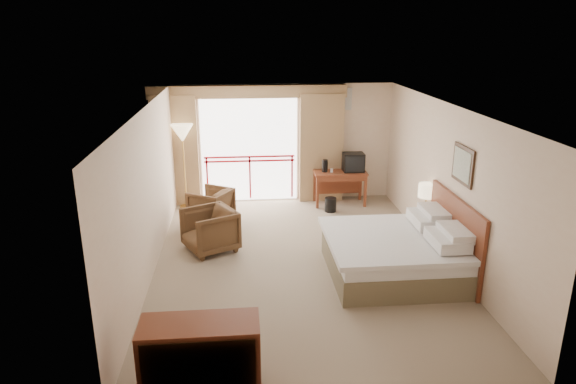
{
  "coord_description": "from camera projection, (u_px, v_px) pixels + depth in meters",
  "views": [
    {
      "loc": [
        -0.99,
        -8.09,
        3.92
      ],
      "look_at": [
        -0.19,
        0.4,
        1.16
      ],
      "focal_mm": 32.0,
      "sensor_mm": 36.0,
      "label": 1
    }
  ],
  "objects": [
    {
      "name": "curtain_left",
      "position": [
        176.0,
        151.0,
        11.53
      ],
      "size": [
        1.0,
        0.26,
        2.5
      ],
      "primitive_type": "cube",
      "color": "olive",
      "rests_on": "wall_back"
    },
    {
      "name": "wall_left",
      "position": [
        149.0,
        193.0,
        8.32
      ],
      "size": [
        0.0,
        7.0,
        7.0
      ],
      "primitive_type": "plane",
      "rotation": [
        1.57,
        0.0,
        1.57
      ],
      "color": "beige",
      "rests_on": "ground"
    },
    {
      "name": "balcony_railing",
      "position": [
        250.0,
        167.0,
        11.92
      ],
      "size": [
        2.09,
        0.03,
        1.02
      ],
      "color": "#AC0E1A",
      "rests_on": "wall_back"
    },
    {
      "name": "framed_art",
      "position": [
        463.0,
        165.0,
        8.04
      ],
      "size": [
        0.04,
        0.72,
        0.6
      ],
      "color": "black",
      "rests_on": "wall_right"
    },
    {
      "name": "side_table",
      "position": [
        198.0,
        218.0,
        10.05
      ],
      "size": [
        0.46,
        0.46,
        0.5
      ],
      "rotation": [
        0.0,
        0.0,
        0.1
      ],
      "color": "black",
      "rests_on": "floor"
    },
    {
      "name": "ceiling",
      "position": [
        302.0,
        107.0,
        8.13
      ],
      "size": [
        7.0,
        7.0,
        0.0
      ],
      "primitive_type": "plane",
      "rotation": [
        3.14,
        0.0,
        0.0
      ],
      "color": "white",
      "rests_on": "wall_back"
    },
    {
      "name": "floor_lamp",
      "position": [
        182.0,
        136.0,
        11.17
      ],
      "size": [
        0.48,
        0.48,
        1.9
      ],
      "rotation": [
        0.0,
        0.0,
        -0.16
      ],
      "color": "tan",
      "rests_on": "floor"
    },
    {
      "name": "headboard",
      "position": [
        454.0,
        236.0,
        8.41
      ],
      "size": [
        0.06,
        2.1,
        1.3
      ],
      "primitive_type": "cube",
      "color": "#612412",
      "rests_on": "wall_right"
    },
    {
      "name": "cup",
      "position": [
        332.0,
        170.0,
        11.58
      ],
      "size": [
        0.08,
        0.08,
        0.09
      ],
      "primitive_type": "cylinder",
      "rotation": [
        0.0,
        0.0,
        -0.26
      ],
      "color": "white",
      "rests_on": "desk"
    },
    {
      "name": "wall_front",
      "position": [
        342.0,
        291.0,
        5.23
      ],
      "size": [
        5.0,
        0.0,
        5.0
      ],
      "primitive_type": "plane",
      "rotation": [
        -1.57,
        0.0,
        0.0
      ],
      "color": "beige",
      "rests_on": "ground"
    },
    {
      "name": "book",
      "position": [
        198.0,
        210.0,
        10.0
      ],
      "size": [
        0.19,
        0.25,
        0.02
      ],
      "primitive_type": "imported",
      "rotation": [
        0.0,
        0.0,
        0.05
      ],
      "color": "white",
      "rests_on": "side_table"
    },
    {
      "name": "bed",
      "position": [
        396.0,
        253.0,
        8.41
      ],
      "size": [
        2.13,
        2.06,
        0.97
      ],
      "color": "brown",
      "rests_on": "floor"
    },
    {
      "name": "coffee_maker",
      "position": [
        325.0,
        166.0,
        11.58
      ],
      "size": [
        0.14,
        0.14,
        0.29
      ],
      "primitive_type": "cylinder",
      "rotation": [
        0.0,
        0.0,
        0.04
      ],
      "color": "black",
      "rests_on": "desk"
    },
    {
      "name": "valance",
      "position": [
        248.0,
        92.0,
        11.31
      ],
      "size": [
        4.4,
        0.22,
        0.28
      ],
      "primitive_type": "cube",
      "color": "olive",
      "rests_on": "wall_back"
    },
    {
      "name": "wastebasket",
      "position": [
        330.0,
        205.0,
        11.36
      ],
      "size": [
        0.31,
        0.31,
        0.32
      ],
      "primitive_type": "cylinder",
      "rotation": [
        0.0,
        0.0,
        -0.24
      ],
      "color": "black",
      "rests_on": "floor"
    },
    {
      "name": "hvac_vent",
      "position": [
        341.0,
        99.0,
        11.64
      ],
      "size": [
        0.5,
        0.04,
        0.5
      ],
      "primitive_type": "cube",
      "color": "silver",
      "rests_on": "wall_back"
    },
    {
      "name": "table_lamp",
      "position": [
        427.0,
        191.0,
        9.46
      ],
      "size": [
        0.31,
        0.31,
        0.54
      ],
      "rotation": [
        0.0,
        0.0,
        -0.01
      ],
      "color": "tan",
      "rests_on": "nightstand"
    },
    {
      "name": "nightstand",
      "position": [
        424.0,
        229.0,
        9.63
      ],
      "size": [
        0.45,
        0.53,
        0.6
      ],
      "primitive_type": "cube",
      "rotation": [
        0.0,
        0.0,
        0.06
      ],
      "color": "#612412",
      "rests_on": "floor"
    },
    {
      "name": "phone",
      "position": [
        426.0,
        214.0,
        9.38
      ],
      "size": [
        0.18,
        0.14,
        0.08
      ],
      "primitive_type": "cube",
      "rotation": [
        0.0,
        0.0,
        0.02
      ],
      "color": "black",
      "rests_on": "nightstand"
    },
    {
      "name": "armchair_near",
      "position": [
        211.0,
        250.0,
        9.43
      ],
      "size": [
        1.16,
        1.15,
        0.79
      ],
      "primitive_type": "imported",
      "rotation": [
        0.0,
        0.0,
        -1.1
      ],
      "color": "#492F1B",
      "rests_on": "floor"
    },
    {
      "name": "balcony_door",
      "position": [
        249.0,
        150.0,
        11.82
      ],
      "size": [
        2.4,
        0.0,
        2.4
      ],
      "primitive_type": "plane",
      "rotation": [
        1.57,
        0.0,
        0.0
      ],
      "color": "white",
      "rests_on": "wall_back"
    },
    {
      "name": "desk",
      "position": [
        339.0,
        178.0,
        11.76
      ],
      "size": [
        1.19,
        0.58,
        0.78
      ],
      "rotation": [
        0.0,
        0.0,
        -0.04
      ],
      "color": "#612412",
      "rests_on": "floor"
    },
    {
      "name": "armchair_far",
      "position": [
        212.0,
        221.0,
        10.85
      ],
      "size": [
        1.05,
        1.05,
        0.71
      ],
      "primitive_type": "imported",
      "rotation": [
        0.0,
        0.0,
        -2.11
      ],
      "color": "#492F1B",
      "rests_on": "floor"
    },
    {
      "name": "wall_right",
      "position": [
        447.0,
        184.0,
        8.77
      ],
      "size": [
        0.0,
        7.0,
        7.0
      ],
      "primitive_type": "plane",
      "rotation": [
        1.57,
        0.0,
        -1.57
      ],
      "color": "beige",
      "rests_on": "ground"
    },
    {
      "name": "tv",
      "position": [
        353.0,
        162.0,
        11.61
      ],
      "size": [
        0.47,
        0.37,
        0.42
      ],
      "rotation": [
        0.0,
        0.0,
        -0.29
      ],
      "color": "black",
      "rests_on": "desk"
    },
    {
      "name": "wall_back",
      "position": [
        284.0,
        143.0,
        11.86
      ],
      "size": [
        5.0,
        0.0,
        5.0
      ],
      "primitive_type": "plane",
      "rotation": [
        1.57,
        0.0,
        0.0
      ],
      "color": "beige",
      "rests_on": "ground"
    },
    {
      "name": "floor",
      "position": [
        301.0,
        262.0,
        8.96
      ],
      "size": [
        7.0,
        7.0,
        0.0
      ],
      "primitive_type": "plane",
      "color": "gray",
      "rests_on": "ground"
    },
    {
      "name": "dresser",
      "position": [
        201.0,
        358.0,
        5.66
      ],
      "size": [
        1.31,
        0.56,
        0.87
      ],
      "rotation": [
        0.0,
        0.0,
        0.02
      ],
      "color": "#612412",
      "rests_on": "floor"
    },
    {
      "name": "curtain_right",
      "position": [
        321.0,
        148.0,
        11.82
      ],
      "size": [
        1.0,
        0.26,
        2.5
      ],
      "primitive_type": "cube",
      "color": "olive",
      "rests_on": "wall_back"
    }
  ]
}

